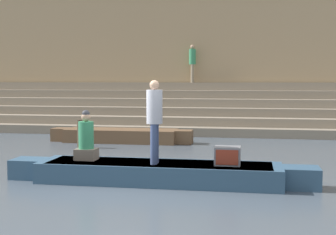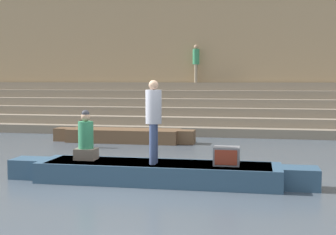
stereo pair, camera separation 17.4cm
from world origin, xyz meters
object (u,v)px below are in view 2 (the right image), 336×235
person_rowing (86,140)px  tv_set (227,156)px  rowboat_main (158,172)px  person_standing (154,116)px  moored_boat_shore (124,135)px  person_on_steps (196,61)px  mooring_post (82,133)px

person_rowing → tv_set: (3.19, -0.11, -0.26)m
rowboat_main → tv_set: (1.50, -0.02, 0.40)m
person_standing → tv_set: 1.78m
rowboat_main → person_standing: person_standing is taller
person_rowing → moored_boat_shore: size_ratio=0.22×
rowboat_main → moored_boat_shore: size_ratio=1.31×
person_rowing → person_on_steps: size_ratio=0.64×
rowboat_main → person_rowing: (-1.68, 0.09, 0.67)m
moored_boat_shore → person_on_steps: (1.91, 5.65, 2.93)m
person_on_steps → person_standing: bearing=-131.7°
person_rowing → mooring_post: size_ratio=1.22×
person_standing → person_rowing: size_ratio=1.59×
person_rowing → moored_boat_shore: (-0.98, 6.35, -0.65)m
tv_set → moored_boat_shore: bearing=127.9°
person_standing → person_on_steps: person_on_steps is taller
person_standing → moored_boat_shore: person_standing is taller
mooring_post → person_on_steps: size_ratio=0.53×
mooring_post → tv_set: bearing=-43.6°
tv_set → person_on_steps: person_on_steps is taller
rowboat_main → moored_boat_shore: (-2.66, 6.45, 0.02)m
person_standing → mooring_post: size_ratio=1.93×
person_standing → person_rowing: bearing=164.3°
rowboat_main → person_rowing: size_ratio=6.00×
person_standing → person_on_steps: bearing=85.5°
mooring_post → person_on_steps: 8.23m
person_rowing → moored_boat_shore: bearing=92.1°
rowboat_main → mooring_post: (-3.65, 4.88, 0.23)m
rowboat_main → mooring_post: mooring_post is taller
tv_set → moored_boat_shore: 7.70m
mooring_post → moored_boat_shore: bearing=57.7°
tv_set → mooring_post: mooring_post is taller
moored_boat_shore → mooring_post: mooring_post is taller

